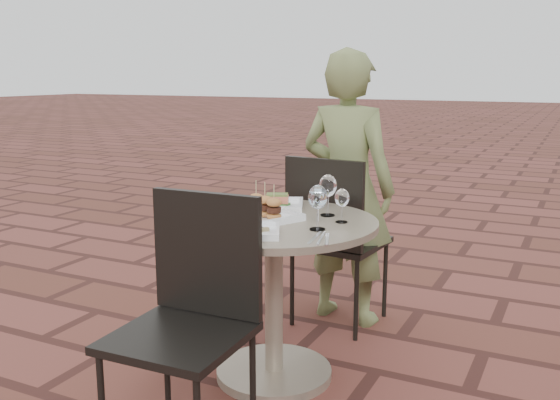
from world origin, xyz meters
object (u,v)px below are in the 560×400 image
at_px(plate_salmon, 277,204).
at_px(plate_sliders, 265,212).
at_px(cafe_table, 274,274).
at_px(plate_tuna, 251,231).
at_px(chair_far, 333,228).
at_px(diner, 347,188).
at_px(chair_near, 192,302).

relative_size(plate_salmon, plate_sliders, 0.92).
bearing_deg(plate_sliders, cafe_table, 20.20).
xyz_separation_m(cafe_table, plate_tuna, (0.03, -0.26, 0.26)).
bearing_deg(plate_tuna, plate_salmon, 105.00).
bearing_deg(plate_tuna, chair_far, 90.68).
xyz_separation_m(plate_salmon, plate_tuna, (0.13, -0.49, -0.01)).
relative_size(chair_far, diner, 0.63).
relative_size(plate_salmon, plate_tuna, 1.07).
distance_m(chair_far, plate_sliders, 0.70).
bearing_deg(plate_salmon, chair_far, 73.72).
xyz_separation_m(chair_far, plate_tuna, (0.01, -0.90, 0.19)).
distance_m(cafe_table, plate_tuna, 0.37).
bearing_deg(chair_near, plate_salmon, 93.02).
distance_m(chair_far, plate_tuna, 0.92).
bearing_deg(plate_salmon, plate_tuna, -75.00).
distance_m(cafe_table, chair_far, 0.65).
bearing_deg(chair_near, diner, 85.20).
bearing_deg(chair_near, plate_tuna, 77.14).
bearing_deg(plate_sliders, plate_salmon, 104.63).
bearing_deg(cafe_table, chair_near, -93.23).
bearing_deg(plate_tuna, cafe_table, 96.89).
height_order(diner, plate_sliders, diner).
xyz_separation_m(chair_near, diner, (0.07, 1.38, 0.19)).
xyz_separation_m(chair_far, chair_near, (-0.05, -1.23, 0.00)).
height_order(cafe_table, diner, diner).
bearing_deg(plate_salmon, cafe_table, -66.72).
relative_size(chair_far, plate_sliders, 2.74).
height_order(chair_far, plate_tuna, chair_far).
bearing_deg(cafe_table, plate_tuna, -83.11).
relative_size(chair_far, plate_tuna, 3.18).
height_order(diner, plate_tuna, diner).
distance_m(chair_near, plate_tuna, 0.38).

